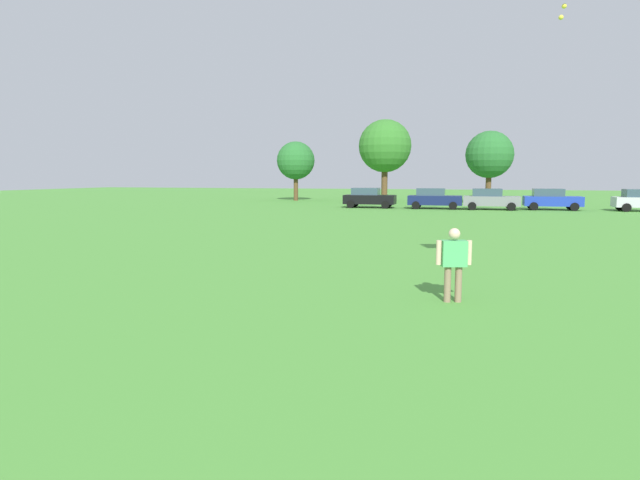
{
  "coord_description": "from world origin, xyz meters",
  "views": [
    {
      "loc": [
        3.27,
        1.47,
        2.66
      ],
      "look_at": [
        0.79,
        10.4,
        1.53
      ],
      "focal_mm": 29.42,
      "sensor_mm": 36.0,
      "label": 1
    }
  ],
  "objects": [
    {
      "name": "adult_bystander",
      "position": [
        3.07,
        12.74,
        0.94
      ],
      "size": [
        0.73,
        0.42,
        1.58
      ],
      "rotation": [
        0.0,
        0.0,
        0.27
      ],
      "color": "#8C7259",
      "rests_on": "ground"
    },
    {
      "name": "tree_far_left",
      "position": [
        -14.69,
        56.19,
        4.33
      ],
      "size": [
        4.11,
        4.11,
        6.41
      ],
      "color": "brown",
      "rests_on": "ground"
    },
    {
      "name": "parked_car_black_0",
      "position": [
        -4.65,
        45.35,
        0.86
      ],
      "size": [
        4.3,
        2.02,
        1.68
      ],
      "color": "black",
      "rests_on": "ground"
    },
    {
      "name": "parked_car_blue_3",
      "position": [
        9.79,
        46.3,
        0.86
      ],
      "size": [
        4.3,
        2.02,
        1.68
      ],
      "color": "#1E38AD",
      "rests_on": "ground"
    },
    {
      "name": "tree_far_right",
      "position": [
        5.29,
        53.85,
        4.66
      ],
      "size": [
        4.43,
        4.43,
        6.9
      ],
      "color": "brown",
      "rests_on": "ground"
    },
    {
      "name": "ground_plane",
      "position": [
        0.0,
        30.0,
        0.0
      ],
      "size": [
        160.0,
        160.0,
        0.0
      ],
      "primitive_type": "plane",
      "color": "#4C9338"
    },
    {
      "name": "tree_center",
      "position": [
        -5.0,
        56.38,
        5.74
      ],
      "size": [
        5.46,
        5.46,
        8.5
      ],
      "color": "brown",
      "rests_on": "ground"
    },
    {
      "name": "parked_car_gray_2",
      "position": [
        5.15,
        45.33,
        0.86
      ],
      "size": [
        4.3,
        2.02,
        1.68
      ],
      "color": "slate",
      "rests_on": "ground"
    },
    {
      "name": "parked_car_navy_1",
      "position": [
        0.76,
        45.33,
        0.86
      ],
      "size": [
        4.3,
        2.02,
        1.68
      ],
      "color": "#141E4C",
      "rests_on": "ground"
    }
  ]
}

